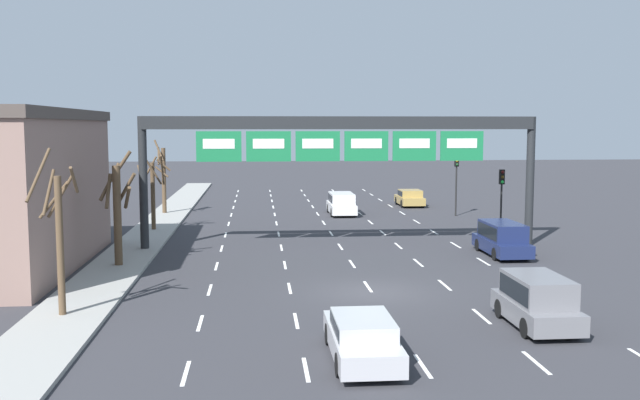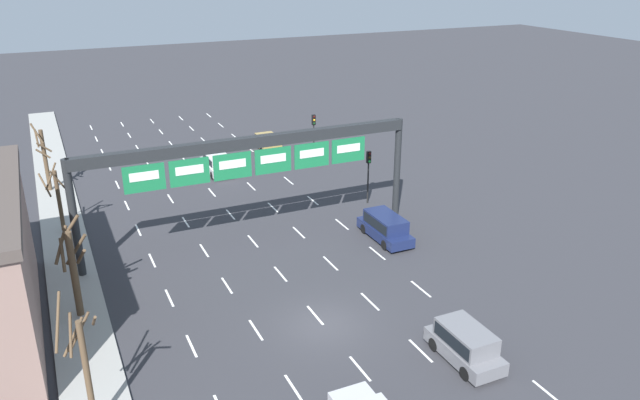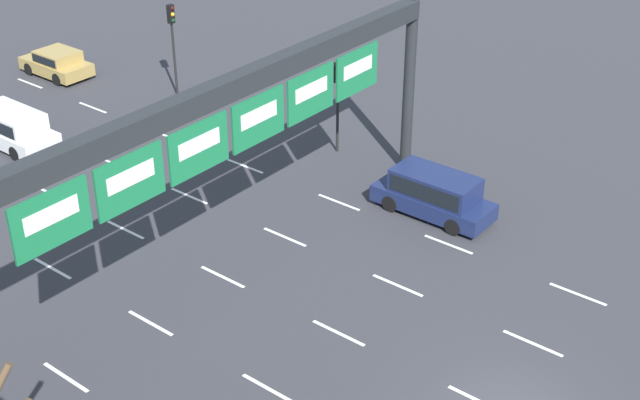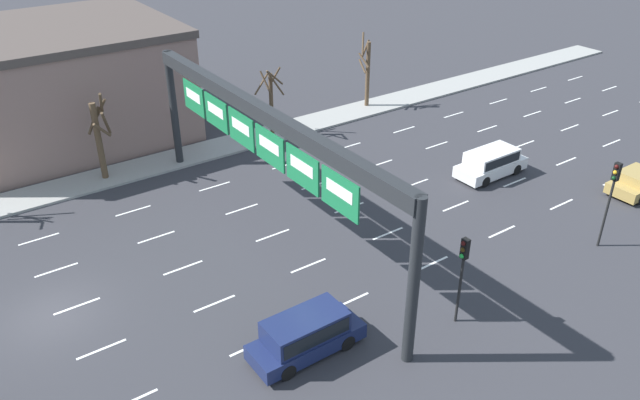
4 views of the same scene
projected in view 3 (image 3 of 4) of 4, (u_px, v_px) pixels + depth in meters
name	position (u px, v px, depth m)	size (l,w,h in m)	color
lane_dashes	(172.00, 252.00, 31.86)	(13.32, 67.00, 0.01)	white
sign_gantry	(222.00, 120.00, 27.33)	(21.86, 0.70, 7.26)	#232628
suv_navy	(434.00, 192.00, 33.75)	(1.82, 4.67, 1.75)	#19234C
car_gold	(57.00, 62.00, 46.41)	(1.93, 3.95, 1.39)	#A88947
suv_white	(11.00, 126.00, 39.08)	(1.90, 4.67, 1.66)	silver
traffic_light_near_gantry	(338.00, 88.00, 37.54)	(0.30, 0.35, 4.11)	black
traffic_light_mid_block	(172.00, 32.00, 42.86)	(0.30, 0.35, 4.62)	black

